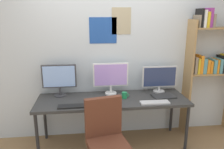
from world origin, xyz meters
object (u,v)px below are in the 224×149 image
(monitor_center, at_px, (111,77))
(laptop_closed, at_px, (164,96))
(keyboard_left, at_px, (72,106))
(computer_mouse, at_px, (99,104))
(bookshelf, at_px, (211,62))
(monitor_right, at_px, (159,78))
(office_chair, at_px, (107,148))
(keyboard_right, at_px, (155,102))
(monitor_left, at_px, (59,78))
(coffee_mug, at_px, (125,95))
(desk, at_px, (112,102))

(monitor_center, height_order, laptop_closed, monitor_center)
(keyboard_left, bearing_deg, computer_mouse, 2.78)
(bookshelf, height_order, laptop_closed, bookshelf)
(bookshelf, xyz_separation_m, monitor_center, (-1.59, -0.02, -0.18))
(bookshelf, height_order, computer_mouse, bookshelf)
(monitor_right, bearing_deg, office_chair, -134.77)
(keyboard_left, height_order, keyboard_right, same)
(bookshelf, xyz_separation_m, monitor_left, (-2.35, -0.02, -0.18))
(keyboard_right, bearing_deg, office_chair, -146.12)
(computer_mouse, distance_m, laptop_closed, 0.98)
(coffee_mug, bearing_deg, monitor_left, 167.43)
(monitor_center, bearing_deg, coffee_mug, -49.59)
(monitor_left, bearing_deg, keyboard_left, -65.58)
(keyboard_left, xyz_separation_m, computer_mouse, (0.36, 0.02, 0.01))
(bookshelf, height_order, office_chair, bookshelf)
(monitor_left, relative_size, laptop_closed, 1.56)
(keyboard_left, bearing_deg, monitor_center, 38.30)
(laptop_closed, distance_m, coffee_mug, 0.58)
(office_chair, relative_size, computer_mouse, 10.31)
(desk, distance_m, office_chair, 0.78)
(computer_mouse, distance_m, coffee_mug, 0.44)
(laptop_closed, bearing_deg, keyboard_right, -141.33)
(monitor_left, relative_size, coffee_mug, 4.70)
(keyboard_right, xyz_separation_m, computer_mouse, (-0.76, 0.02, 0.01))
(monitor_center, relative_size, laptop_closed, 1.66)
(monitor_center, distance_m, keyboard_left, 0.76)
(keyboard_right, height_order, computer_mouse, computer_mouse)
(desk, distance_m, keyboard_left, 0.61)
(office_chair, bearing_deg, coffee_mug, 65.07)
(monitor_center, height_order, keyboard_right, monitor_center)
(office_chair, bearing_deg, laptop_closed, 36.95)
(monitor_left, bearing_deg, monitor_center, 0.00)
(computer_mouse, bearing_deg, coffee_mug, 29.38)
(keyboard_left, bearing_deg, keyboard_right, 0.00)
(monitor_left, relative_size, keyboard_left, 1.32)
(bookshelf, height_order, keyboard_right, bookshelf)
(keyboard_left, distance_m, coffee_mug, 0.78)
(bookshelf, xyz_separation_m, keyboard_right, (-1.03, -0.46, -0.44))
(keyboard_left, relative_size, computer_mouse, 3.93)
(keyboard_left, relative_size, laptop_closed, 1.18)
(office_chair, height_order, monitor_left, monitor_left)
(office_chair, relative_size, keyboard_left, 2.62)
(keyboard_left, bearing_deg, office_chair, -49.53)
(office_chair, relative_size, monitor_left, 1.99)
(monitor_left, distance_m, coffee_mug, 0.99)
(monitor_left, height_order, laptop_closed, monitor_left)
(desk, distance_m, keyboard_right, 0.61)
(bookshelf, bearing_deg, monitor_center, -179.35)
(desk, height_order, monitor_center, monitor_center)
(bookshelf, relative_size, laptop_closed, 6.28)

